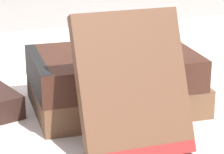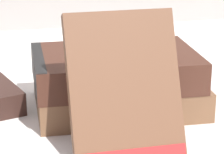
# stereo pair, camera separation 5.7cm
# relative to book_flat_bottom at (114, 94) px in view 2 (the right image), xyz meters

# --- Properties ---
(ground_plane) EXTENTS (3.00, 3.00, 0.00)m
(ground_plane) POSITION_rel_book_flat_bottom_xyz_m (-0.05, -0.06, -0.02)
(ground_plane) COLOR silver
(book_flat_bottom) EXTENTS (0.21, 0.15, 0.04)m
(book_flat_bottom) POSITION_rel_book_flat_bottom_xyz_m (0.00, 0.00, 0.00)
(book_flat_bottom) COLOR brown
(book_flat_bottom) RESTS_ON ground_plane
(book_flat_top) EXTENTS (0.20, 0.14, 0.04)m
(book_flat_top) POSITION_rel_book_flat_bottom_xyz_m (-0.01, -0.01, 0.04)
(book_flat_top) COLOR #422319
(book_flat_top) RESTS_ON book_flat_bottom
(book_leaning_front) EXTENTS (0.11, 0.07, 0.14)m
(book_leaning_front) POSITION_rel_book_flat_bottom_xyz_m (-0.02, -0.12, 0.05)
(book_leaning_front) COLOR brown
(book_leaning_front) RESTS_ON ground_plane
(pocket_watch) EXTENTS (0.06, 0.06, 0.01)m
(pocket_watch) POSITION_rel_book_flat_bottom_xyz_m (0.04, -0.00, 0.06)
(pocket_watch) COLOR white
(pocket_watch) RESTS_ON book_flat_top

